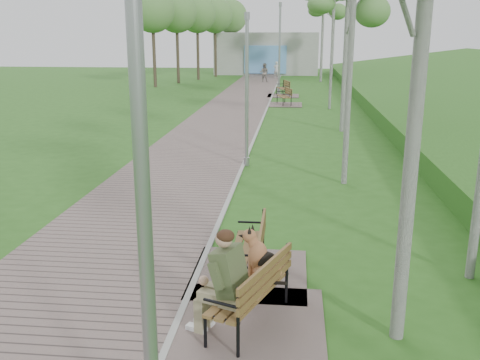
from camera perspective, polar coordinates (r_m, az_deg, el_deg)
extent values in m
cube|color=#705F5B|center=(25.59, -1.46, 6.73)|extent=(3.50, 67.00, 0.04)
cube|color=#999993|center=(25.42, 2.48, 6.67)|extent=(0.10, 67.00, 0.05)
cube|color=#9E9E99|center=(54.71, 2.89, 13.35)|extent=(10.00, 5.00, 4.00)
cube|color=#5F97D5|center=(52.13, 2.71, 12.71)|extent=(4.00, 0.20, 2.60)
cube|color=#705F5B|center=(7.51, 1.27, -15.13)|extent=(1.97, 2.18, 0.04)
cube|color=brown|center=(7.29, 0.89, -11.92)|extent=(1.05, 1.71, 0.04)
cube|color=brown|center=(7.06, 2.84, -10.22)|extent=(0.63, 1.54, 0.36)
cube|color=#705F5B|center=(8.91, 1.02, -10.00)|extent=(1.86, 2.07, 0.04)
cube|color=brown|center=(8.73, 0.70, -7.34)|extent=(0.47, 1.55, 0.04)
cube|color=brown|center=(8.61, 2.36, -5.69)|extent=(0.05, 1.55, 0.34)
cube|color=#705F5B|center=(30.26, 4.78, 8.01)|extent=(1.93, 2.14, 0.04)
cube|color=brown|center=(30.20, 4.70, 8.88)|extent=(0.87, 1.68, 0.04)
cube|color=brown|center=(30.23, 5.19, 9.42)|extent=(0.44, 1.57, 0.35)
cube|color=#705F5B|center=(34.71, 4.64, 8.94)|extent=(1.98, 2.20, 0.04)
cube|color=brown|center=(34.66, 4.57, 9.72)|extent=(0.92, 1.72, 0.04)
cube|color=brown|center=(34.70, 5.01, 10.21)|extent=(0.48, 1.60, 0.36)
cylinder|color=gray|center=(4.15, -10.23, -3.38)|extent=(0.12, 0.12, 5.03)
cylinder|color=gray|center=(16.08, 0.70, 1.99)|extent=(0.17, 0.17, 0.26)
cylinder|color=gray|center=(15.74, 0.73, 9.14)|extent=(0.10, 0.10, 4.28)
cylinder|color=gray|center=(15.66, 0.76, 17.10)|extent=(0.15, 0.15, 0.21)
cylinder|color=gray|center=(36.24, 4.16, 9.45)|extent=(0.22, 0.22, 0.34)
cylinder|color=gray|center=(36.07, 4.24, 13.63)|extent=(0.13, 0.13, 5.62)
cylinder|color=gray|center=(36.11, 4.33, 18.18)|extent=(0.20, 0.20, 0.28)
imported|color=silver|center=(49.10, 3.92, 11.65)|extent=(0.60, 0.45, 1.49)
imported|color=gray|center=(44.81, 2.60, 11.36)|extent=(0.84, 0.71, 1.54)
cylinder|color=silver|center=(6.54, 18.63, 11.65)|extent=(0.17, 0.17, 6.99)
cylinder|color=silver|center=(13.94, 11.95, 17.06)|extent=(0.17, 0.17, 8.66)
cylinder|color=silver|center=(21.96, 11.18, 13.13)|extent=(0.16, 0.16, 6.21)
ellipsoid|color=#588A42|center=(21.99, 11.46, 18.30)|extent=(2.30, 2.30, 2.73)
cylinder|color=silver|center=(28.68, 9.88, 15.63)|extent=(0.16, 0.16, 8.21)
cylinder|color=silver|center=(45.48, 8.81, 15.75)|extent=(0.20, 0.20, 8.66)
cylinder|color=silver|center=(48.18, 9.97, 15.46)|extent=(0.16, 0.16, 8.31)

